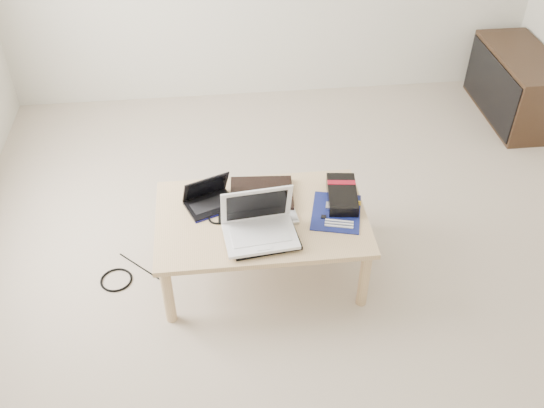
{
  "coord_description": "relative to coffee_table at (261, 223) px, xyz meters",
  "views": [
    {
      "loc": [
        -0.48,
        -2.35,
        2.48
      ],
      "look_at": [
        -0.22,
        0.02,
        0.48
      ],
      "focal_mm": 40.0,
      "sensor_mm": 36.0,
      "label": 1
    }
  ],
  "objects": [
    {
      "name": "floor_cable_trail",
      "position": [
        -0.68,
        0.09,
        -0.35
      ],
      "size": [
        0.26,
        0.25,
        0.01
      ],
      "primitive_type": "cylinder",
      "rotation": [
        1.57,
        0.0,
        0.8
      ],
      "color": "black",
      "rests_on": "ground"
    },
    {
      "name": "remote",
      "position": [
        0.16,
        0.01,
        0.06
      ],
      "size": [
        0.06,
        0.21,
        0.02
      ],
      "color": "#B1B1B5",
      "rests_on": "coffee_table"
    },
    {
      "name": "coffee_table",
      "position": [
        0.0,
        0.0,
        0.0
      ],
      "size": [
        1.1,
        0.7,
        0.4
      ],
      "color": "tan",
      "rests_on": "ground"
    },
    {
      "name": "neoprene_sleeve",
      "position": [
        -0.0,
        -0.17,
        0.06
      ],
      "size": [
        0.36,
        0.28,
        0.02
      ],
      "primitive_type": "cube",
      "rotation": [
        0.0,
        0.0,
        0.13
      ],
      "color": "black",
      "rests_on": "coffee_table"
    },
    {
      "name": "netbook",
      "position": [
        -0.26,
        0.12,
        0.09
      ],
      "size": [
        0.3,
        0.26,
        0.17
      ],
      "color": "black",
      "rests_on": "coffee_table"
    },
    {
      "name": "media_cabinet",
      "position": [
        2.05,
        1.43,
        -0.1
      ],
      "size": [
        0.41,
        0.9,
        0.5
      ],
      "color": "#392717",
      "rests_on": "ground"
    },
    {
      "name": "book",
      "position": [
        0.02,
        0.16,
        0.07
      ],
      "size": [
        0.35,
        0.3,
        0.03
      ],
      "color": "black",
      "rests_on": "coffee_table"
    },
    {
      "name": "cable_coil",
      "position": [
        -0.23,
        0.0,
        0.05
      ],
      "size": [
        0.09,
        0.09,
        0.01
      ],
      "primitive_type": "torus",
      "rotation": [
        0.0,
        0.0,
        0.01
      ],
      "color": "black",
      "rests_on": "coffee_table"
    },
    {
      "name": "tablet",
      "position": [
        -0.09,
        0.05,
        0.06
      ],
      "size": [
        0.26,
        0.2,
        0.01
      ],
      "color": "black",
      "rests_on": "coffee_table"
    },
    {
      "name": "floor_cable_coil",
      "position": [
        -0.81,
        0.0,
        -0.35
      ],
      "size": [
        0.23,
        0.23,
        0.01
      ],
      "primitive_type": "torus",
      "rotation": [
        0.0,
        0.0,
        0.37
      ],
      "color": "black",
      "rests_on": "ground"
    },
    {
      "name": "white_laptop",
      "position": [
        -0.02,
        -0.15,
        0.12
      ],
      "size": [
        0.38,
        0.29,
        0.25
      ],
      "color": "white",
      "rests_on": "neoprene_sleeve"
    },
    {
      "name": "ground",
      "position": [
        0.27,
        -0.02,
        -0.35
      ],
      "size": [
        4.0,
        4.0,
        0.0
      ],
      "primitive_type": "plane",
      "color": "beige",
      "rests_on": "ground"
    },
    {
      "name": "gpu_box",
      "position": [
        0.44,
        0.09,
        0.08
      ],
      "size": [
        0.19,
        0.32,
        0.07
      ],
      "color": "black",
      "rests_on": "coffee_table"
    },
    {
      "name": "motherboard",
      "position": [
        0.39,
        -0.02,
        0.05
      ],
      "size": [
        0.32,
        0.37,
        0.01
      ],
      "color": "#0B1049",
      "rests_on": "coffee_table"
    }
  ]
}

